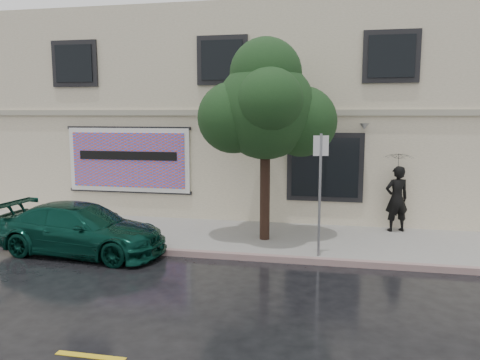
% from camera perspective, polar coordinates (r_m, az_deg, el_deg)
% --- Properties ---
extents(ground, '(90.00, 90.00, 0.00)m').
position_cam_1_polar(ground, '(10.65, -8.42, -11.57)').
color(ground, black).
rests_on(ground, ground).
extents(sidewalk, '(20.00, 3.50, 0.15)m').
position_cam_1_polar(sidewalk, '(13.59, -3.76, -6.82)').
color(sidewalk, gray).
rests_on(sidewalk, ground).
extents(curb, '(20.00, 0.18, 0.16)m').
position_cam_1_polar(curb, '(11.98, -5.97, -8.91)').
color(curb, gray).
rests_on(curb, ground).
extents(road_marking, '(19.00, 0.12, 0.01)m').
position_cam_1_polar(road_marking, '(7.73, -17.76, -19.76)').
color(road_marking, gold).
rests_on(road_marking, ground).
extents(building, '(20.00, 8.12, 7.00)m').
position_cam_1_polar(building, '(18.74, 0.78, 7.88)').
color(building, beige).
rests_on(building, ground).
extents(billboard, '(4.30, 0.16, 2.20)m').
position_cam_1_polar(billboard, '(15.88, -13.46, 2.40)').
color(billboard, white).
rests_on(billboard, ground).
extents(car, '(4.58, 2.35, 1.29)m').
position_cam_1_polar(car, '(12.68, -18.75, -5.67)').
color(car, '#083328').
rests_on(car, ground).
extents(pedestrian, '(0.82, 0.68, 1.92)m').
position_cam_1_polar(pedestrian, '(14.35, 18.55, -2.18)').
color(pedestrian, black).
rests_on(pedestrian, sidewalk).
extents(umbrella, '(1.06, 1.06, 0.64)m').
position_cam_1_polar(umbrella, '(14.19, 18.79, 2.92)').
color(umbrella, black).
rests_on(umbrella, pedestrian).
extents(street_tree, '(2.64, 2.64, 4.84)m').
position_cam_1_polar(street_tree, '(12.53, 3.13, 8.45)').
color(street_tree, '#342017').
rests_on(street_tree, sidewalk).
extents(fire_hydrant, '(0.34, 0.32, 0.83)m').
position_cam_1_polar(fire_hydrant, '(14.58, -18.87, -4.27)').
color(fire_hydrant, white).
rests_on(fire_hydrant, sidewalk).
extents(sign_pole, '(0.36, 0.11, 2.96)m').
position_cam_1_polar(sign_pole, '(11.25, 9.73, -0.57)').
color(sign_pole, gray).
rests_on(sign_pole, sidewalk).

